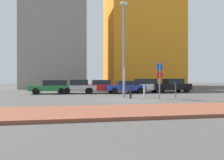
{
  "coord_description": "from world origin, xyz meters",
  "views": [
    {
      "loc": [
        -4.02,
        -15.22,
        1.54
      ],
      "look_at": [
        -0.79,
        3.39,
        1.46
      ],
      "focal_mm": 33.09,
      "sensor_mm": 36.0,
      "label": 1
    }
  ],
  "objects_px": {
    "parked_car_blue": "(126,87)",
    "parked_car_black": "(171,85)",
    "parked_car_green": "(53,87)",
    "parking_sign_post": "(160,76)",
    "parked_car_red": "(100,86)",
    "traffic_bollard_near": "(144,91)",
    "street_lamp": "(124,42)",
    "parked_car_silver": "(77,86)",
    "parking_meter": "(176,88)",
    "traffic_bollard_mid": "(131,92)",
    "parked_car_white": "(145,86)"
  },
  "relations": [
    {
      "from": "parked_car_blue",
      "to": "traffic_bollard_mid",
      "type": "distance_m",
      "value": 6.15
    },
    {
      "from": "parked_car_white",
      "to": "parked_car_black",
      "type": "bearing_deg",
      "value": -2.46
    },
    {
      "from": "parked_car_black",
      "to": "parking_sign_post",
      "type": "height_order",
      "value": "parking_sign_post"
    },
    {
      "from": "traffic_bollard_mid",
      "to": "parking_meter",
      "type": "bearing_deg",
      "value": -3.82
    },
    {
      "from": "traffic_bollard_mid",
      "to": "parking_sign_post",
      "type": "bearing_deg",
      "value": -18.34
    },
    {
      "from": "parked_car_blue",
      "to": "traffic_bollard_near",
      "type": "xyz_separation_m",
      "value": [
        0.39,
        -5.07,
        -0.22
      ]
    },
    {
      "from": "parked_car_red",
      "to": "parked_car_blue",
      "type": "height_order",
      "value": "parked_car_red"
    },
    {
      "from": "parking_meter",
      "to": "street_lamp",
      "type": "relative_size",
      "value": 0.16
    },
    {
      "from": "parking_sign_post",
      "to": "parked_car_green",
      "type": "bearing_deg",
      "value": 139.96
    },
    {
      "from": "parked_car_red",
      "to": "traffic_bollard_near",
      "type": "bearing_deg",
      "value": -61.76
    },
    {
      "from": "parking_meter",
      "to": "traffic_bollard_mid",
      "type": "height_order",
      "value": "parking_meter"
    },
    {
      "from": "parked_car_blue",
      "to": "parked_car_green",
      "type": "bearing_deg",
      "value": 175.45
    },
    {
      "from": "parked_car_silver",
      "to": "parked_car_blue",
      "type": "xyz_separation_m",
      "value": [
        5.25,
        -0.65,
        -0.01
      ]
    },
    {
      "from": "parked_car_silver",
      "to": "parking_sign_post",
      "type": "xyz_separation_m",
      "value": [
        6.3,
        -7.41,
        1.02
      ]
    },
    {
      "from": "parked_car_green",
      "to": "parked_car_blue",
      "type": "xyz_separation_m",
      "value": [
        7.72,
        -0.61,
        -0.03
      ]
    },
    {
      "from": "parked_car_white",
      "to": "parking_sign_post",
      "type": "distance_m",
      "value": 7.57
    },
    {
      "from": "parked_car_blue",
      "to": "parked_car_white",
      "type": "distance_m",
      "value": 2.54
    },
    {
      "from": "parking_meter",
      "to": "parked_car_green",
      "type": "bearing_deg",
      "value": 146.27
    },
    {
      "from": "parked_car_silver",
      "to": "parking_meter",
      "type": "distance_m",
      "value": 10.51
    },
    {
      "from": "parked_car_silver",
      "to": "parked_car_white",
      "type": "bearing_deg",
      "value": -0.26
    },
    {
      "from": "parked_car_silver",
      "to": "parked_car_red",
      "type": "distance_m",
      "value": 2.53
    },
    {
      "from": "parked_car_silver",
      "to": "parked_car_red",
      "type": "relative_size",
      "value": 1.13
    },
    {
      "from": "parking_meter",
      "to": "parked_car_red",
      "type": "bearing_deg",
      "value": 127.33
    },
    {
      "from": "parking_meter",
      "to": "traffic_bollard_near",
      "type": "xyz_separation_m",
      "value": [
        -2.24,
        1.23,
        -0.32
      ]
    },
    {
      "from": "parked_car_black",
      "to": "street_lamp",
      "type": "bearing_deg",
      "value": -140.83
    },
    {
      "from": "parked_car_silver",
      "to": "parking_meter",
      "type": "relative_size",
      "value": 3.46
    },
    {
      "from": "street_lamp",
      "to": "traffic_bollard_mid",
      "type": "distance_m",
      "value": 4.23
    },
    {
      "from": "parking_sign_post",
      "to": "street_lamp",
      "type": "relative_size",
      "value": 0.35
    },
    {
      "from": "parked_car_red",
      "to": "parked_car_green",
      "type": "bearing_deg",
      "value": -178.81
    },
    {
      "from": "parked_car_green",
      "to": "parked_car_blue",
      "type": "height_order",
      "value": "parked_car_green"
    },
    {
      "from": "parked_car_silver",
      "to": "parking_sign_post",
      "type": "relative_size",
      "value": 1.59
    },
    {
      "from": "parked_car_green",
      "to": "parked_car_silver",
      "type": "relative_size",
      "value": 1.04
    },
    {
      "from": "parked_car_black",
      "to": "parking_sign_post",
      "type": "xyz_separation_m",
      "value": [
        -4.46,
        -7.24,
        0.96
      ]
    },
    {
      "from": "parked_car_white",
      "to": "street_lamp",
      "type": "xyz_separation_m",
      "value": [
        -3.87,
        -5.77,
        3.82
      ]
    },
    {
      "from": "parked_car_silver",
      "to": "street_lamp",
      "type": "relative_size",
      "value": 0.56
    },
    {
      "from": "parking_meter",
      "to": "street_lamp",
      "type": "height_order",
      "value": "street_lamp"
    },
    {
      "from": "parked_car_blue",
      "to": "parked_car_black",
      "type": "xyz_separation_m",
      "value": [
        5.51,
        0.49,
        0.07
      ]
    },
    {
      "from": "street_lamp",
      "to": "parking_meter",
      "type": "bearing_deg",
      "value": -15.87
    },
    {
      "from": "parked_car_black",
      "to": "parked_car_red",
      "type": "bearing_deg",
      "value": 178.39
    },
    {
      "from": "parked_car_green",
      "to": "traffic_bollard_near",
      "type": "xyz_separation_m",
      "value": [
        8.11,
        -5.69,
        -0.24
      ]
    },
    {
      "from": "parked_car_blue",
      "to": "parked_car_black",
      "type": "bearing_deg",
      "value": 5.05
    },
    {
      "from": "parked_car_silver",
      "to": "traffic_bollard_mid",
      "type": "height_order",
      "value": "parked_car_silver"
    },
    {
      "from": "parked_car_white",
      "to": "traffic_bollard_mid",
      "type": "distance_m",
      "value": 7.55
    },
    {
      "from": "parked_car_black",
      "to": "parked_car_white",
      "type": "bearing_deg",
      "value": 177.54
    },
    {
      "from": "parked_car_red",
      "to": "parking_meter",
      "type": "height_order",
      "value": "parked_car_red"
    },
    {
      "from": "parked_car_white",
      "to": "street_lamp",
      "type": "distance_m",
      "value": 7.92
    },
    {
      "from": "parked_car_white",
      "to": "parked_car_silver",
      "type": "bearing_deg",
      "value": 179.74
    },
    {
      "from": "parked_car_white",
      "to": "parking_meter",
      "type": "distance_m",
      "value": 6.92
    },
    {
      "from": "parking_sign_post",
      "to": "traffic_bollard_near",
      "type": "bearing_deg",
      "value": 111.4
    },
    {
      "from": "parked_car_white",
      "to": "parked_car_red",
      "type": "bearing_deg",
      "value": 178.89
    }
  ]
}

